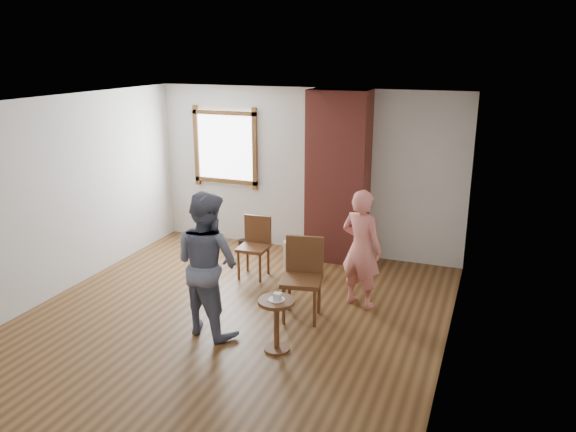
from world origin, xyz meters
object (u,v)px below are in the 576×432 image
at_px(dining_chair_left, 255,243).
at_px(side_table, 277,317).
at_px(stoneware_crock, 294,255).
at_px(person_pink, 361,249).
at_px(man, 207,263).
at_px(dining_chair_right, 303,273).

distance_m(dining_chair_left, side_table, 2.17).
relative_size(stoneware_crock, person_pink, 0.28).
relative_size(dining_chair_left, side_table, 1.45).
bearing_deg(man, side_table, -171.47).
distance_m(stoneware_crock, person_pink, 1.56).
distance_m(dining_chair_left, man, 1.78).
height_order(dining_chair_left, man, man).
xyz_separation_m(stoneware_crock, dining_chair_right, (0.62, -1.39, 0.34)).
relative_size(dining_chair_right, side_table, 1.65).
distance_m(stoneware_crock, dining_chair_left, 0.67).
bearing_deg(dining_chair_left, man, -85.76).
bearing_deg(side_table, stoneware_crock, 105.67).
xyz_separation_m(stoneware_crock, man, (-0.26, -2.14, 0.62)).
relative_size(dining_chair_left, man, 0.52).
distance_m(man, person_pink, 1.96).
relative_size(dining_chair_right, person_pink, 0.65).
bearing_deg(stoneware_crock, dining_chair_right, -65.83).
height_order(stoneware_crock, dining_chair_right, dining_chair_right).
distance_m(side_table, person_pink, 1.59).
relative_size(stoneware_crock, dining_chair_left, 0.50).
height_order(stoneware_crock, side_table, side_table).
distance_m(stoneware_crock, man, 2.25).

